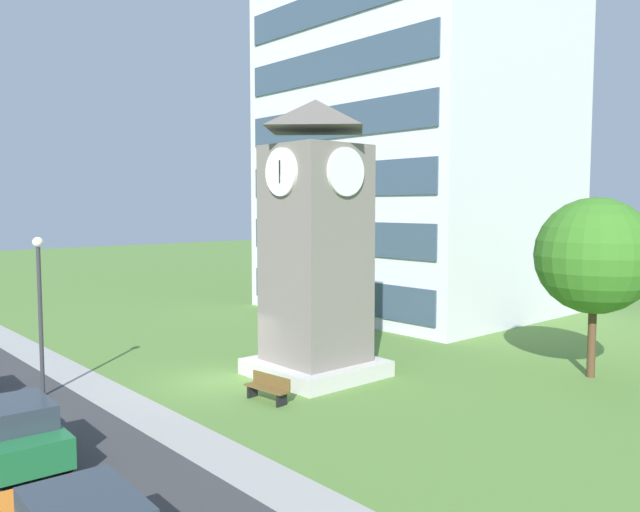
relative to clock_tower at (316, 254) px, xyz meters
name	(u,v)px	position (x,y,z in m)	size (l,w,h in m)	color
ground_plane	(221,380)	(-1.78, -3.19, -4.72)	(160.00, 160.00, 0.00)	#567F38
kerb_strip	(122,401)	(-1.78, -7.08, -4.72)	(120.00, 1.60, 0.01)	#9E9E99
office_building	(415,106)	(-8.06, 15.28, 8.08)	(15.96, 14.04, 25.60)	silver
clock_tower	(316,254)	(0.00, 0.00, 0.00)	(4.32, 4.32, 10.55)	slate
park_bench	(268,388)	(1.43, -3.37, -4.26)	(1.84, 0.67, 0.88)	brown
street_lamp	(40,297)	(-4.17, -8.87, -1.27)	(0.36, 0.36, 5.51)	#333338
tree_by_building	(595,256)	(7.20, 7.74, -0.05)	(4.42, 4.42, 6.89)	#513823
tree_streetside	(344,240)	(-9.71, 10.74, -0.23)	(4.10, 4.10, 6.55)	#513823
parked_car_green	(14,433)	(1.48, -11.37, -3.86)	(4.11, 2.16, 1.69)	#1E6B38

